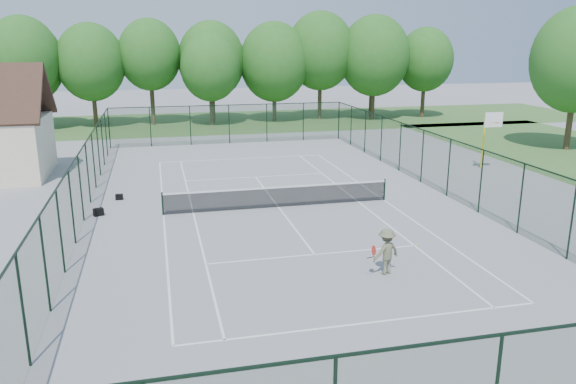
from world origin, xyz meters
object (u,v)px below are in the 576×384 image
Objects in this scene: basketball_goal at (489,129)px; sports_bag_a at (98,212)px; tennis_player at (386,252)px; tennis_net at (279,196)px.

basketball_goal is 23.35m from sports_bag_a.
tennis_player is (10.32, -9.29, 0.64)m from sports_bag_a.
sports_bag_a is (-8.41, 0.60, -0.40)m from tennis_net.
sports_bag_a is at bearing 138.03° from tennis_player.
sports_bag_a is at bearing -169.09° from basketball_goal.
tennis_net is at bearing 102.39° from tennis_player.
tennis_player reaches higher than sports_bag_a.
basketball_goal is at bearing 19.15° from tennis_net.
sports_bag_a is 0.20× the size of tennis_player.
tennis_net is 8.45m from sports_bag_a.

